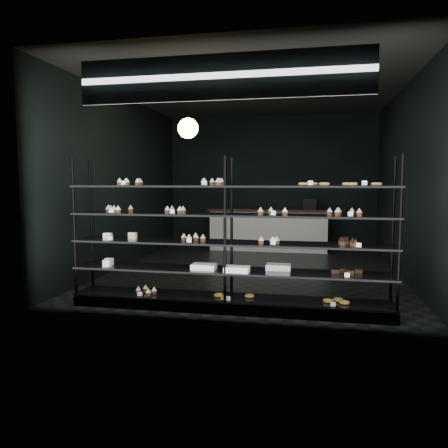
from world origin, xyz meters
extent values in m
cube|color=black|center=(0.00, 0.00, 0.01)|extent=(5.00, 6.00, 0.01)
cube|color=black|center=(0.00, 0.00, 3.20)|extent=(5.00, 6.00, 0.01)
cube|color=black|center=(0.00, 3.00, 1.60)|extent=(5.00, 0.01, 3.20)
cube|color=black|center=(0.00, -3.00, 1.60)|extent=(5.00, 0.01, 3.20)
cube|color=black|center=(-2.50, 0.00, 1.60)|extent=(0.01, 6.00, 3.20)
cube|color=black|center=(2.50, 0.00, 1.60)|extent=(0.01, 6.00, 3.20)
cube|color=black|center=(0.00, -2.45, 0.06)|extent=(4.00, 0.50, 0.12)
cylinder|color=black|center=(-1.97, -2.67, 0.99)|extent=(0.04, 0.04, 1.85)
cylinder|color=black|center=(-1.97, -2.23, 0.99)|extent=(0.04, 0.04, 1.85)
cylinder|color=black|center=(0.00, -2.67, 0.99)|extent=(0.04, 0.04, 1.85)
cylinder|color=black|center=(0.00, -2.23, 0.99)|extent=(0.04, 0.04, 1.85)
cylinder|color=black|center=(1.97, -2.67, 0.99)|extent=(0.04, 0.04, 1.85)
cylinder|color=black|center=(1.97, -2.23, 0.99)|extent=(0.04, 0.04, 1.85)
cube|color=black|center=(0.00, -2.45, 0.15)|extent=(4.00, 0.50, 0.03)
cube|color=black|center=(0.00, -2.45, 0.50)|extent=(4.00, 0.50, 0.02)
cube|color=black|center=(0.00, -2.45, 0.85)|extent=(4.00, 0.50, 0.02)
cube|color=black|center=(0.00, -2.45, 1.20)|extent=(4.00, 0.50, 0.02)
cube|color=black|center=(0.00, -2.45, 1.55)|extent=(4.00, 0.50, 0.02)
cube|color=white|center=(-1.34, -2.63, 1.59)|extent=(0.06, 0.04, 0.06)
cube|color=white|center=(-0.23, -2.63, 1.59)|extent=(0.06, 0.04, 0.06)
cube|color=white|center=(0.96, -2.63, 1.59)|extent=(0.05, 0.04, 0.06)
cube|color=white|center=(1.55, -2.63, 1.59)|extent=(0.06, 0.04, 0.06)
cube|color=white|center=(-1.50, -2.63, 1.24)|extent=(0.06, 0.04, 0.06)
cube|color=white|center=(-0.63, -2.63, 1.24)|extent=(0.05, 0.04, 0.06)
cube|color=white|center=(0.55, -2.63, 1.24)|extent=(0.05, 0.04, 0.06)
cube|color=white|center=(1.39, -2.63, 1.24)|extent=(0.06, 0.04, 0.06)
cube|color=white|center=(-1.47, -2.63, 0.89)|extent=(0.06, 0.04, 0.06)
cube|color=white|center=(-0.46, -2.63, 0.89)|extent=(0.06, 0.04, 0.06)
cube|color=white|center=(0.60, -2.63, 0.89)|extent=(0.05, 0.04, 0.06)
cube|color=white|center=(1.51, -2.63, 0.89)|extent=(0.06, 0.04, 0.06)
cube|color=white|center=(-1.58, -2.63, 0.54)|extent=(0.06, 0.04, 0.06)
cube|color=white|center=(1.42, -2.63, 0.54)|extent=(0.06, 0.04, 0.06)
cube|color=white|center=(-1.15, -2.63, 0.19)|extent=(0.06, 0.04, 0.06)
cube|color=white|center=(0.07, -2.63, 0.19)|extent=(0.05, 0.04, 0.06)
cube|color=white|center=(1.25, -2.63, 0.19)|extent=(0.06, 0.04, 0.06)
cube|color=#0E2046|center=(0.00, -2.92, 2.75)|extent=(3.20, 0.04, 0.45)
cube|color=white|center=(0.00, -2.94, 2.75)|extent=(3.30, 0.02, 0.50)
cylinder|color=black|center=(-0.93, -1.00, 2.90)|extent=(0.01, 0.01, 0.57)
sphere|color=#F4C955|center=(-0.93, -1.00, 2.45)|extent=(0.32, 0.32, 0.32)
cube|color=silver|center=(0.01, 2.50, 0.46)|extent=(2.71, 0.60, 0.92)
cube|color=black|center=(0.01, 2.50, 0.95)|extent=(2.82, 0.65, 0.06)
cube|color=black|center=(0.95, 2.50, 1.10)|extent=(0.30, 0.30, 0.25)
camera|label=1|loc=(1.02, -7.73, 1.60)|focal=35.00mm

